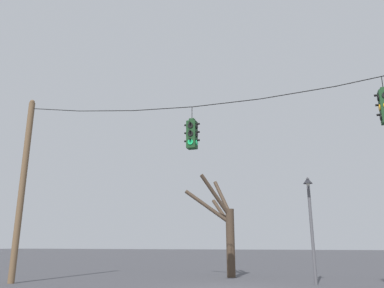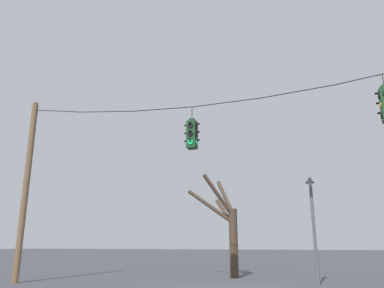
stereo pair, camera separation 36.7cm
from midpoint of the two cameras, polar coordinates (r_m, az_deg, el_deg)
utility_pole_left at (r=17.18m, az=-25.00°, el=-5.84°), size 0.26×0.26×7.63m
span_wire at (r=13.76m, az=4.38°, el=7.30°), size 17.41×0.03×0.83m
traffic_light_near_right_pole at (r=13.66m, az=-0.77°, el=1.47°), size 0.58×0.58×1.61m
street_lamp at (r=15.44m, az=16.91°, el=-9.79°), size 0.36×0.64×4.03m
bare_tree at (r=18.29m, az=4.46°, el=-12.57°), size 2.36×2.47×4.72m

